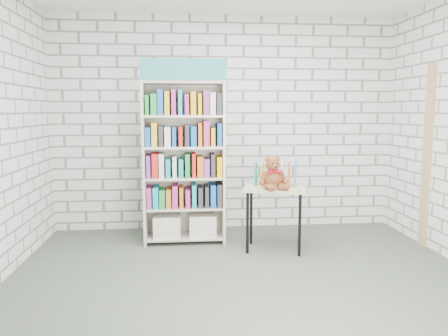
{
  "coord_description": "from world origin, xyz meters",
  "views": [
    {
      "loc": [
        -0.57,
        -3.79,
        1.57
      ],
      "look_at": [
        -0.12,
        0.95,
        0.95
      ],
      "focal_mm": 35.0,
      "sensor_mm": 36.0,
      "label": 1
    }
  ],
  "objects": [
    {
      "name": "ground",
      "position": [
        0.0,
        0.0,
        0.0
      ],
      "size": [
        4.5,
        4.5,
        0.0
      ],
      "primitive_type": "plane",
      "color": "#434D41",
      "rests_on": "ground"
    },
    {
      "name": "display_table",
      "position": [
        0.45,
        0.95,
        0.62
      ],
      "size": [
        0.77,
        0.62,
        0.72
      ],
      "color": "#CCB67A",
      "rests_on": "ground"
    },
    {
      "name": "door_trim",
      "position": [
        2.23,
        0.95,
        1.05
      ],
      "size": [
        0.05,
        0.12,
        2.1
      ],
      "primitive_type": "cube",
      "color": "tan",
      "rests_on": "ground"
    },
    {
      "name": "teddy_bear",
      "position": [
        0.41,
        0.85,
        0.86
      ],
      "size": [
        0.33,
        0.31,
        0.36
      ],
      "color": "brown",
      "rests_on": "display_table"
    },
    {
      "name": "bookshelf",
      "position": [
        -0.56,
        1.36,
        0.98
      ],
      "size": [
        0.96,
        0.37,
        2.15
      ],
      "color": "beige",
      "rests_on": "ground"
    },
    {
      "name": "table_books",
      "position": [
        0.48,
        1.05,
        0.86
      ],
      "size": [
        0.51,
        0.32,
        0.28
      ],
      "color": "teal",
      "rests_on": "display_table"
    },
    {
      "name": "room_shell",
      "position": [
        0.0,
        0.0,
        1.78
      ],
      "size": [
        4.52,
        4.02,
        2.81
      ],
      "color": "silver",
      "rests_on": "ground"
    }
  ]
}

